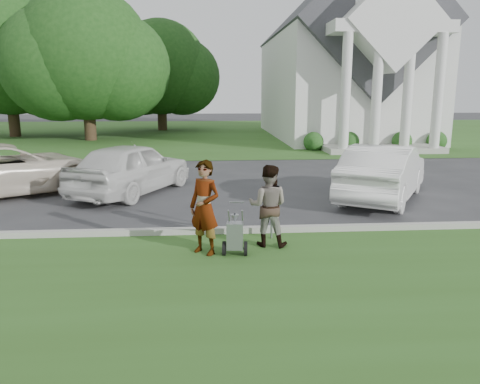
{
  "coord_description": "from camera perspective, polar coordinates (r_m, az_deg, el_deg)",
  "views": [
    {
      "loc": [
        -0.39,
        -9.61,
        3.16
      ],
      "look_at": [
        0.3,
        0.0,
        1.08
      ],
      "focal_mm": 35.0,
      "sensor_mm": 36.0,
      "label": 1
    }
  ],
  "objects": [
    {
      "name": "tree_back",
      "position": [
        39.8,
        -9.67,
        14.24
      ],
      "size": [
        9.61,
        7.6,
        8.89
      ],
      "color": "#332316",
      "rests_on": "ground"
    },
    {
      "name": "parking_meter_near",
      "position": [
        10.07,
        3.91,
        -0.7
      ],
      "size": [
        0.11,
        0.1,
        1.46
      ],
      "color": "gray",
      "rests_on": "ground"
    },
    {
      "name": "curb",
      "position": [
        10.63,
        -1.86,
        -4.71
      ],
      "size": [
        80.0,
        0.18,
        0.15
      ],
      "primitive_type": "cube",
      "color": "#9E9E93",
      "rests_on": "ground"
    },
    {
      "name": "car_b",
      "position": [
        15.02,
        -13.1,
        2.88
      ],
      "size": [
        3.83,
        5.18,
        1.64
      ],
      "primitive_type": "imported",
      "rotation": [
        0.0,
        0.0,
        2.7
      ],
      "color": "silver",
      "rests_on": "ground"
    },
    {
      "name": "church_lawn",
      "position": [
        36.75,
        -3.55,
        7.21
      ],
      "size": [
        80.0,
        30.0,
        0.01
      ],
      "primitive_type": "cube",
      "color": "#30571D",
      "rests_on": "ground"
    },
    {
      "name": "church",
      "position": [
        34.16,
        12.34,
        16.55
      ],
      "size": [
        9.19,
        19.0,
        24.1
      ],
      "color": "white",
      "rests_on": "ground"
    },
    {
      "name": "person_right",
      "position": [
        9.62,
        3.45,
        -1.75
      ],
      "size": [
        0.96,
        0.82,
        1.7
      ],
      "primitive_type": "imported",
      "rotation": [
        0.0,
        0.0,
        2.89
      ],
      "color": "#999999",
      "rests_on": "ground"
    },
    {
      "name": "grass_strip",
      "position": [
        7.34,
        -0.69,
        -13.29
      ],
      "size": [
        80.0,
        7.0,
        0.01
      ],
      "primitive_type": "cube",
      "color": "#30571D",
      "rests_on": "ground"
    },
    {
      "name": "person_left",
      "position": [
        9.13,
        -4.33,
        -1.99
      ],
      "size": [
        0.81,
        0.77,
        1.86
      ],
      "primitive_type": "imported",
      "rotation": [
        0.0,
        0.0,
        -0.67
      ],
      "color": "#999999",
      "rests_on": "ground"
    },
    {
      "name": "striping_cart",
      "position": [
        9.16,
        -0.63,
        -5.44
      ],
      "size": [
        0.52,
        1.0,
        0.9
      ],
      "rotation": [
        0.0,
        0.0,
        -0.11
      ],
      "color": "black",
      "rests_on": "ground"
    },
    {
      "name": "tree_far",
      "position": [
        37.27,
        -26.52,
        14.82
      ],
      "size": [
        11.64,
        9.2,
        10.73
      ],
      "color": "#332316",
      "rests_on": "ground"
    },
    {
      "name": "car_d",
      "position": [
        14.49,
        17.07,
        2.32
      ],
      "size": [
        4.09,
        5.13,
        1.64
      ],
      "primitive_type": "imported",
      "rotation": [
        0.0,
        0.0,
        2.59
      ],
      "color": "white",
      "rests_on": "ground"
    },
    {
      "name": "ground",
      "position": [
        10.13,
        -1.73,
        -6.02
      ],
      "size": [
        120.0,
        120.0,
        0.0
      ],
      "primitive_type": "plane",
      "color": "#333335",
      "rests_on": "ground"
    },
    {
      "name": "tree_left",
      "position": [
        32.57,
        -18.32,
        15.0
      ],
      "size": [
        10.63,
        8.4,
        9.71
      ],
      "color": "#332316",
      "rests_on": "ground"
    },
    {
      "name": "car_a",
      "position": [
        16.17,
        -26.58,
        2.49
      ],
      "size": [
        6.26,
        5.51,
        1.61
      ],
      "primitive_type": "imported",
      "rotation": [
        0.0,
        0.0,
        2.18
      ],
      "color": "beige",
      "rests_on": "ground"
    }
  ]
}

